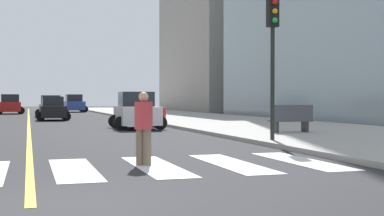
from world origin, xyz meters
TOP-DOWN VIEW (x-y plane):
  - ground_plane at (0.00, 0.00)m, footprint 220.00×220.00m
  - sidewalk_kerb_east at (12.20, 20.00)m, footprint 10.00×120.00m
  - crosswalk_paint at (0.00, 4.00)m, footprint 13.50×4.00m
  - lane_divider_paint at (0.00, 40.00)m, footprint 0.16×80.00m
  - parking_garage_concrete at (28.41, 61.45)m, footprint 18.00×24.00m
  - car_red_nearest at (-1.80, 50.37)m, footprint 2.89×4.55m
  - car_blue_fourth at (5.10, 56.65)m, footprint 2.98×4.69m
  - car_black_fifth at (1.65, 32.02)m, footprint 2.38×3.80m
  - car_silver_sixth at (1.79, 39.39)m, footprint 2.60×4.13m
  - car_white_seventh at (5.26, 19.40)m, footprint 2.75×4.29m
  - traffic_light_near_corner at (7.77, 8.65)m, footprint 0.36×0.41m
  - park_bench at (10.25, 12.12)m, footprint 1.80×0.56m
  - pedestrian_crossing at (2.47, 4.25)m, footprint 0.41×0.41m
  - fire_hydrant at (7.78, 23.73)m, footprint 0.26×0.26m

SIDE VIEW (x-z plane):
  - ground_plane at x=0.00m, z-range 0.00..0.00m
  - lane_divider_paint at x=0.00m, z-range 0.00..0.01m
  - crosswalk_paint at x=0.00m, z-range 0.00..0.01m
  - sidewalk_kerb_east at x=12.20m, z-range 0.00..0.15m
  - fire_hydrant at x=7.78m, z-range 0.13..1.02m
  - park_bench at x=10.25m, z-range 0.13..1.25m
  - car_black_fifth at x=1.65m, z-range -0.06..1.64m
  - car_silver_sixth at x=1.79m, z-range -0.06..1.78m
  - car_white_seventh at x=5.26m, z-range -0.06..1.82m
  - pedestrian_crossing at x=2.47m, z-range 0.08..1.75m
  - car_red_nearest at x=-1.80m, z-range -0.07..1.94m
  - car_blue_fourth at x=5.10m, z-range -0.07..2.00m
  - traffic_light_near_corner at x=7.77m, z-range 1.12..5.88m
  - parking_garage_concrete at x=28.41m, z-range 0.00..26.37m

